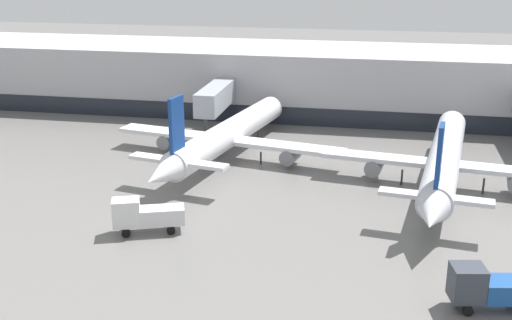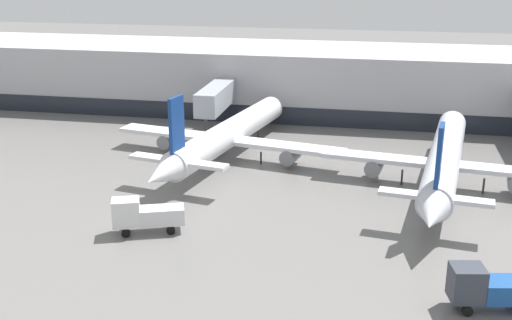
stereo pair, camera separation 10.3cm
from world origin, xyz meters
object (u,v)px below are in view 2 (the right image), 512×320
(parked_jet_1, at_px, (227,135))
(service_truck_1, at_px, (145,214))
(service_truck_0, at_px, (488,287))
(parked_jet_3, at_px, (444,159))

(parked_jet_1, xyz_separation_m, service_truck_1, (-1.96, -20.39, -1.05))
(service_truck_0, bearing_deg, parked_jet_1, -59.41)
(parked_jet_1, bearing_deg, parked_jet_3, -90.66)
(parked_jet_3, xyz_separation_m, service_truck_1, (-24.69, -15.57, -1.27))
(parked_jet_1, bearing_deg, service_truck_0, -127.55)
(parked_jet_3, relative_size, service_truck_1, 5.69)
(parked_jet_1, relative_size, service_truck_1, 5.51)
(parked_jet_3, bearing_deg, parked_jet_1, 86.07)
(parked_jet_1, distance_m, service_truck_0, 36.24)
(service_truck_1, bearing_deg, service_truck_0, 145.02)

